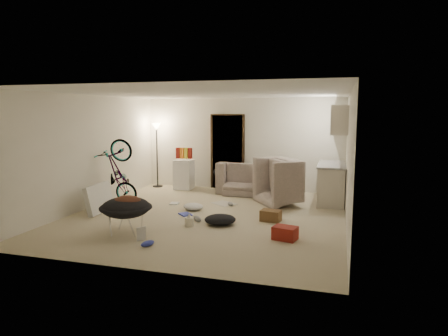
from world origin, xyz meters
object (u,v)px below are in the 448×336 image
(floor_lamp, at_px, (157,141))
(mini_fridge, at_px, (184,174))
(sofa, at_px, (258,182))
(drink_case_b, at_px, (285,233))
(saucer_chair, at_px, (126,212))
(bicycle, at_px, (119,187))
(drink_case_a, at_px, (271,216))
(juicer, at_px, (189,221))
(armchair, at_px, (293,187))
(kitchen_counter, at_px, (331,184))
(tv_box, at_px, (99,198))

(floor_lamp, xyz_separation_m, mini_fridge, (0.85, -0.10, -0.90))
(sofa, height_order, drink_case_b, sofa)
(saucer_chair, xyz_separation_m, drink_case_b, (2.73, 0.44, -0.27))
(bicycle, xyz_separation_m, mini_fridge, (0.75, 2.15, -0.00))
(drink_case_a, xyz_separation_m, juicer, (-1.41, -0.78, -0.01))
(armchair, xyz_separation_m, juicer, (-1.65, -2.50, -0.29))
(kitchen_counter, bearing_deg, mini_fridge, 172.12)
(armchair, distance_m, drink_case_b, 2.81)
(tv_box, bearing_deg, drink_case_b, -14.14)
(mini_fridge, bearing_deg, drink_case_b, -50.17)
(floor_lamp, xyz_separation_m, armchair, (3.97, -1.00, -0.92))
(saucer_chair, bearing_deg, bicycle, 123.75)
(mini_fridge, bearing_deg, juicer, -68.62)
(armchair, xyz_separation_m, saucer_chair, (-2.54, -3.23, -0.01))
(bicycle, bearing_deg, mini_fridge, -22.27)
(tv_box, bearing_deg, floor_lamp, 88.04)
(kitchen_counter, height_order, juicer, kitchen_counter)
(floor_lamp, relative_size, mini_fridge, 2.23)
(sofa, distance_m, drink_case_b, 3.79)
(juicer, bearing_deg, floor_lamp, 123.55)
(floor_lamp, relative_size, juicer, 7.54)
(sofa, bearing_deg, tv_box, 46.64)
(bicycle, relative_size, drink_case_a, 4.08)
(sofa, height_order, bicycle, bicycle)
(floor_lamp, height_order, sofa, floor_lamp)
(sofa, bearing_deg, saucer_chair, 70.77)
(sofa, relative_size, juicer, 8.74)
(sofa, xyz_separation_m, bicycle, (-2.88, -2.05, 0.10))
(sofa, xyz_separation_m, mini_fridge, (-2.13, 0.10, 0.10))
(floor_lamp, height_order, juicer, floor_lamp)
(mini_fridge, height_order, drink_case_b, mini_fridge)
(tv_box, bearing_deg, drink_case_a, 1.45)
(juicer, bearing_deg, bicycle, 150.71)
(kitchen_counter, height_order, tv_box, kitchen_counter)
(kitchen_counter, bearing_deg, drink_case_a, -117.89)
(bicycle, height_order, mini_fridge, bicycle)
(saucer_chair, relative_size, drink_case_a, 2.40)
(floor_lamp, bearing_deg, tv_box, -88.13)
(drink_case_a, bearing_deg, saucer_chair, -137.98)
(armchair, bearing_deg, juicer, 112.22)
(floor_lamp, bearing_deg, saucer_chair, -71.42)
(armchair, bearing_deg, drink_case_a, 137.97)
(sofa, bearing_deg, juicer, 80.54)
(kitchen_counter, xyz_separation_m, mini_fridge, (-3.98, 0.55, -0.03))
(sofa, height_order, tv_box, tv_box)
(floor_lamp, xyz_separation_m, drink_case_a, (3.73, -2.72, -1.20))
(mini_fridge, relative_size, drink_case_b, 2.11)
(saucer_chair, bearing_deg, drink_case_b, 9.15)
(drink_case_b, bearing_deg, drink_case_a, 124.79)
(mini_fridge, xyz_separation_m, tv_box, (-0.75, -2.96, -0.10))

